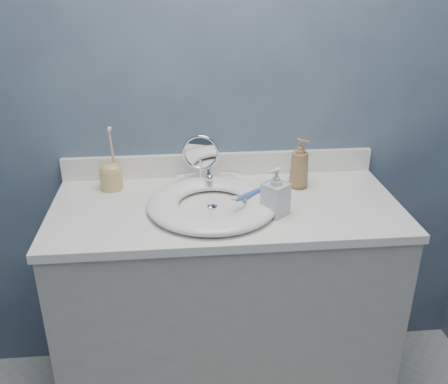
{
  "coord_description": "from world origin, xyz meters",
  "views": [
    {
      "loc": [
        -0.16,
        -0.59,
        1.65
      ],
      "look_at": [
        -0.01,
        0.94,
        0.94
      ],
      "focal_mm": 40.0,
      "sensor_mm": 36.0,
      "label": 1
    }
  ],
  "objects": [
    {
      "name": "backsplash",
      "position": [
        0.0,
        1.24,
        0.93
      ],
      "size": [
        1.22,
        0.02,
        0.09
      ],
      "primitive_type": "cube",
      "color": "white",
      "rests_on": "countertop"
    },
    {
      "name": "soap_bottle_amber",
      "position": [
        0.29,
        1.09,
        0.97
      ],
      "size": [
        0.1,
        0.1,
        0.19
      ],
      "primitive_type": "imported",
      "rotation": [
        0.0,
        0.0,
        0.7
      ],
      "color": "olive",
      "rests_on": "countertop"
    },
    {
      "name": "makeup_mirror",
      "position": [
        -0.08,
        1.14,
        0.99
      ],
      "size": [
        0.14,
        0.08,
        0.2
      ],
      "rotation": [
        0.0,
        0.0,
        -0.19
      ],
      "color": "silver",
      "rests_on": "countertop"
    },
    {
      "name": "vanity_cabinet",
      "position": [
        0.0,
        0.97,
        0.42
      ],
      "size": [
        1.2,
        0.55,
        0.85
      ],
      "primitive_type": "cube",
      "color": "#B0ABA1",
      "rests_on": "ground"
    },
    {
      "name": "countertop",
      "position": [
        0.0,
        0.97,
        0.86
      ],
      "size": [
        1.22,
        0.57,
        0.03
      ],
      "primitive_type": "cube",
      "color": "white",
      "rests_on": "vanity_cabinet"
    },
    {
      "name": "toothbrush_holder",
      "position": [
        -0.41,
        1.14,
        0.94
      ],
      "size": [
        0.08,
        0.08,
        0.24
      ],
      "rotation": [
        0.0,
        0.0,
        -0.43
      ],
      "color": "tan",
      "rests_on": "countertop"
    },
    {
      "name": "back_wall",
      "position": [
        0.0,
        1.25,
        1.2
      ],
      "size": [
        2.2,
        0.02,
        2.4
      ],
      "primitive_type": "cube",
      "color": "#434C64",
      "rests_on": "ground"
    },
    {
      "name": "soap_bottle_clear",
      "position": [
        0.16,
        0.88,
        0.96
      ],
      "size": [
        0.11,
        0.11,
        0.16
      ],
      "primitive_type": "imported",
      "rotation": [
        0.0,
        0.0,
        -0.86
      ],
      "color": "silver",
      "rests_on": "countertop"
    },
    {
      "name": "faucet",
      "position": [
        -0.05,
        1.14,
        0.91
      ],
      "size": [
        0.25,
        0.13,
        0.07
      ],
      "color": "silver",
      "rests_on": "countertop"
    },
    {
      "name": "drain",
      "position": [
        -0.05,
        0.94,
        0.88
      ],
      "size": [
        0.04,
        0.04,
        0.01
      ],
      "primitive_type": "cylinder",
      "color": "silver",
      "rests_on": "countertop"
    },
    {
      "name": "basin",
      "position": [
        -0.05,
        0.94,
        0.9
      ],
      "size": [
        0.45,
        0.45,
        0.04
      ],
      "primitive_type": null,
      "color": "white",
      "rests_on": "countertop"
    },
    {
      "name": "toothbrush_lying",
      "position": [
        0.08,
        0.96,
        0.92
      ],
      "size": [
        0.15,
        0.12,
        0.02
      ],
      "rotation": [
        0.0,
        0.0,
        0.66
      ],
      "color": "#326AB2",
      "rests_on": "basin"
    }
  ]
}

